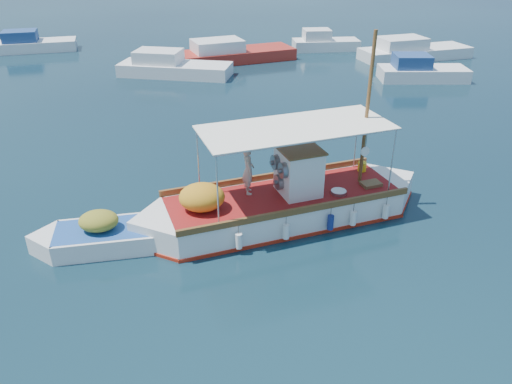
{
  "coord_description": "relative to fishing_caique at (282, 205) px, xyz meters",
  "views": [
    {
      "loc": [
        -2.07,
        -13.49,
        8.58
      ],
      "look_at": [
        -1.15,
        0.0,
        1.4
      ],
      "focal_mm": 35.0,
      "sensor_mm": 36.0,
      "label": 1
    }
  ],
  "objects": [
    {
      "name": "bg_boat_far_w",
      "position": [
        -16.58,
        26.72,
        -0.04
      ],
      "size": [
        6.52,
        3.52,
        1.8
      ],
      "rotation": [
        0.0,
        0.0,
        0.21
      ],
      "color": "silver",
      "rests_on": "ground"
    },
    {
      "name": "bg_boat_n",
      "position": [
        -1.12,
        22.28,
        -0.04
      ],
      "size": [
        9.05,
        5.34,
        1.8
      ],
      "rotation": [
        0.0,
        0.0,
        0.32
      ],
      "color": "#A5251B",
      "rests_on": "ground"
    },
    {
      "name": "dinghy",
      "position": [
        -4.95,
        -1.16,
        -0.25
      ],
      "size": [
        5.63,
        2.08,
        1.38
      ],
      "rotation": [
        0.0,
        0.0,
        0.12
      ],
      "color": "white",
      "rests_on": "ground"
    },
    {
      "name": "fishing_caique",
      "position": [
        0.0,
        0.0,
        0.0
      ],
      "size": [
        9.65,
        4.65,
        6.13
      ],
      "rotation": [
        0.0,
        0.0,
        0.28
      ],
      "color": "white",
      "rests_on": "ground"
    },
    {
      "name": "bg_boat_nw",
      "position": [
        -5.08,
        18.65,
        -0.04
      ],
      "size": [
        7.59,
        4.07,
        1.8
      ],
      "rotation": [
        0.0,
        0.0,
        -0.24
      ],
      "color": "silver",
      "rests_on": "ground"
    },
    {
      "name": "bg_boat_e",
      "position": [
        12.17,
        22.15,
        -0.04
      ],
      "size": [
        8.61,
        4.47,
        1.8
      ],
      "rotation": [
        0.0,
        0.0,
        0.24
      ],
      "color": "silver",
      "rests_on": "ground"
    },
    {
      "name": "ground",
      "position": [
        0.26,
        -0.66,
        -0.54
      ],
      "size": [
        160.0,
        160.0,
        0.0
      ],
      "primitive_type": "plane",
      "color": "black",
      "rests_on": "ground"
    },
    {
      "name": "bg_boat_far_n",
      "position": [
        6.27,
        25.6,
        -0.04
      ],
      "size": [
        5.16,
        2.15,
        1.8
      ],
      "rotation": [
        0.0,
        0.0,
        0.03
      ],
      "color": "silver",
      "rests_on": "ground"
    },
    {
      "name": "bg_boat_ne",
      "position": [
        10.7,
        16.46,
        -0.04
      ],
      "size": [
        5.54,
        2.55,
        1.8
      ],
      "rotation": [
        0.0,
        0.0,
        -0.07
      ],
      "color": "silver",
      "rests_on": "ground"
    }
  ]
}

